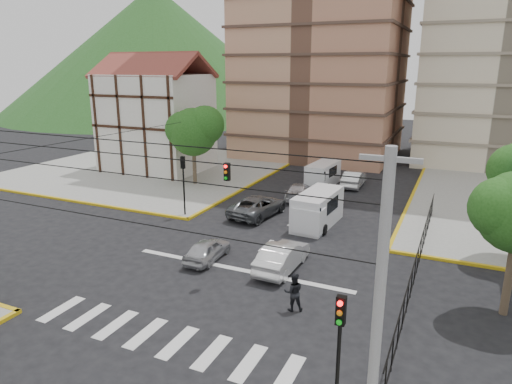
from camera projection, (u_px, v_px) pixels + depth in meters
The scene contains 21 objects.
ground at pixel (229, 278), 24.13m from camera, with size 160.00×160.00×0.00m, color black.
sidewalk_nw at pixel (152, 168), 49.62m from camera, with size 26.00×26.00×0.15m, color gray.
crosswalk_stripes at pixel (162, 338), 18.87m from camera, with size 12.00×2.40×0.01m, color silver.
stop_line at pixel (239, 269), 25.18m from camera, with size 13.00×0.40×0.01m, color silver.
tudor_building at pixel (157, 121), 47.83m from camera, with size 10.80×8.05×12.23m.
distant_hill at pixel (157, 51), 103.68m from camera, with size 70.00×70.00×28.00m, color #25531B.
park_fence at pixel (416, 275), 24.49m from camera, with size 0.10×22.50×1.66m, color black, non-canonical shape.
tree_tudor at pixel (194, 130), 41.52m from camera, with size 5.39×4.40×7.43m.
traffic_light_se at pixel (339, 341), 13.34m from camera, with size 0.28×0.22×4.40m.
traffic_light_nw at pixel (183, 176), 33.24m from camera, with size 0.28×0.22×4.40m.
traffic_light_hanging at pixel (206, 179), 20.76m from camera, with size 18.00×9.12×0.92m.
utility_pole_se at pixel (378, 320), 11.37m from camera, with size 1.40×0.28×9.00m.
van_right_lane at pixel (316, 210), 31.64m from camera, with size 2.40×5.42×2.39m.
van_left_lane at pixel (322, 175), 42.30m from camera, with size 2.24×4.89×2.14m.
car_silver_front_left at pixel (207, 250), 26.28m from camera, with size 1.49×3.71×1.27m, color #B4B4B9.
car_white_front_right at pixel (282, 256), 25.04m from camera, with size 1.62×4.64×1.53m, color white.
car_grey_mid_left at pixel (258, 206), 34.02m from camera, with size 2.54×5.50×1.53m, color #5B5F63.
car_silver_rear_left at pixel (300, 191), 38.36m from camera, with size 1.85×4.55×1.32m, color #BAB9BF.
car_darkgrey_mid_right at pixel (328, 197), 36.67m from camera, with size 1.51×3.74×1.28m, color #2A2A2D.
car_white_rear_right at pixel (354, 179), 42.22m from camera, with size 1.57×4.50×1.48m, color silver.
pedestrian_crosswalk at pixel (293, 292), 20.78m from camera, with size 0.89×0.70×1.84m, color black.
Camera 1 is at (10.41, -19.45, 10.89)m, focal length 32.00 mm.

